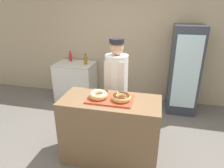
{
  "coord_description": "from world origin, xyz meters",
  "views": [
    {
      "loc": [
        0.56,
        -2.27,
        2.1
      ],
      "look_at": [
        0.0,
        0.1,
        1.12
      ],
      "focal_mm": 32.0,
      "sensor_mm": 36.0,
      "label": 1
    }
  ],
  "objects_px": {
    "beverage_fridge": "(184,70)",
    "chest_freezer": "(76,81)",
    "brownie_back_right": "(121,94)",
    "serving_tray": "(110,99)",
    "brownie_back_left": "(104,92)",
    "bottle_amber": "(86,60)",
    "bottle_red": "(70,57)",
    "donut_light_glaze": "(98,95)",
    "baker_person": "(116,87)",
    "donut_chocolate_glaze": "(121,97)"
  },
  "relations": [
    {
      "from": "donut_light_glaze",
      "to": "bottle_amber",
      "type": "xyz_separation_m",
      "value": [
        -0.83,
        1.77,
        -0.06
      ]
    },
    {
      "from": "serving_tray",
      "to": "bottle_red",
      "type": "xyz_separation_m",
      "value": [
        -1.42,
        1.92,
        -0.0
      ]
    },
    {
      "from": "donut_light_glaze",
      "to": "bottle_amber",
      "type": "distance_m",
      "value": 1.95
    },
    {
      "from": "donut_chocolate_glaze",
      "to": "baker_person",
      "type": "relative_size",
      "value": 0.15
    },
    {
      "from": "baker_person",
      "to": "beverage_fridge",
      "type": "xyz_separation_m",
      "value": [
        1.15,
        1.1,
        0.02
      ]
    },
    {
      "from": "beverage_fridge",
      "to": "donut_chocolate_glaze",
      "type": "bearing_deg",
      "value": -117.93
    },
    {
      "from": "brownie_back_left",
      "to": "beverage_fridge",
      "type": "distance_m",
      "value": 2.02
    },
    {
      "from": "donut_light_glaze",
      "to": "bottle_red",
      "type": "xyz_separation_m",
      "value": [
        -1.27,
        1.95,
        -0.06
      ]
    },
    {
      "from": "donut_light_glaze",
      "to": "baker_person",
      "type": "xyz_separation_m",
      "value": [
        0.09,
        0.68,
        -0.15
      ]
    },
    {
      "from": "baker_person",
      "to": "bottle_amber",
      "type": "height_order",
      "value": "baker_person"
    },
    {
      "from": "serving_tray",
      "to": "donut_chocolate_glaze",
      "type": "height_order",
      "value": "donut_chocolate_glaze"
    },
    {
      "from": "serving_tray",
      "to": "bottle_amber",
      "type": "relative_size",
      "value": 2.51
    },
    {
      "from": "beverage_fridge",
      "to": "bottle_red",
      "type": "bearing_deg",
      "value": 176.08
    },
    {
      "from": "chest_freezer",
      "to": "bottle_amber",
      "type": "distance_m",
      "value": 0.58
    },
    {
      "from": "beverage_fridge",
      "to": "bottle_red",
      "type": "height_order",
      "value": "beverage_fridge"
    },
    {
      "from": "brownie_back_left",
      "to": "beverage_fridge",
      "type": "relative_size",
      "value": 0.05
    },
    {
      "from": "donut_light_glaze",
      "to": "beverage_fridge",
      "type": "height_order",
      "value": "beverage_fridge"
    },
    {
      "from": "serving_tray",
      "to": "baker_person",
      "type": "xyz_separation_m",
      "value": [
        -0.06,
        0.65,
        -0.1
      ]
    },
    {
      "from": "beverage_fridge",
      "to": "chest_freezer",
      "type": "relative_size",
      "value": 2.03
    },
    {
      "from": "donut_chocolate_glaze",
      "to": "bottle_red",
      "type": "distance_m",
      "value": 2.5
    },
    {
      "from": "brownie_back_left",
      "to": "bottle_red",
      "type": "xyz_separation_m",
      "value": [
        -1.3,
        1.79,
        -0.03
      ]
    },
    {
      "from": "beverage_fridge",
      "to": "bottle_amber",
      "type": "xyz_separation_m",
      "value": [
        -2.07,
        -0.01,
        0.08
      ]
    },
    {
      "from": "chest_freezer",
      "to": "brownie_back_right",
      "type": "bearing_deg",
      "value": -50.03
    },
    {
      "from": "baker_person",
      "to": "bottle_red",
      "type": "distance_m",
      "value": 1.86
    },
    {
      "from": "beverage_fridge",
      "to": "bottle_amber",
      "type": "bearing_deg",
      "value": -179.7
    },
    {
      "from": "bottle_amber",
      "to": "brownie_back_left",
      "type": "bearing_deg",
      "value": -61.73
    },
    {
      "from": "bottle_red",
      "to": "donut_light_glaze",
      "type": "bearing_deg",
      "value": -56.95
    },
    {
      "from": "beverage_fridge",
      "to": "bottle_red",
      "type": "xyz_separation_m",
      "value": [
        -2.51,
        0.17,
        0.08
      ]
    },
    {
      "from": "donut_chocolate_glaze",
      "to": "chest_freezer",
      "type": "height_order",
      "value": "donut_chocolate_glaze"
    },
    {
      "from": "donut_light_glaze",
      "to": "baker_person",
      "type": "distance_m",
      "value": 0.7
    },
    {
      "from": "donut_light_glaze",
      "to": "brownie_back_right",
      "type": "height_order",
      "value": "donut_light_glaze"
    },
    {
      "from": "serving_tray",
      "to": "brownie_back_left",
      "type": "distance_m",
      "value": 0.17
    },
    {
      "from": "chest_freezer",
      "to": "bottle_red",
      "type": "xyz_separation_m",
      "value": [
        -0.17,
        0.17,
        0.52
      ]
    },
    {
      "from": "donut_chocolate_glaze",
      "to": "brownie_back_right",
      "type": "relative_size",
      "value": 2.98
    },
    {
      "from": "baker_person",
      "to": "chest_freezer",
      "type": "relative_size",
      "value": 1.88
    },
    {
      "from": "baker_person",
      "to": "donut_light_glaze",
      "type": "bearing_deg",
      "value": -97.71
    },
    {
      "from": "brownie_back_right",
      "to": "beverage_fridge",
      "type": "height_order",
      "value": "beverage_fridge"
    },
    {
      "from": "donut_chocolate_glaze",
      "to": "bottle_red",
      "type": "xyz_separation_m",
      "value": [
        -1.57,
        1.95,
        -0.06
      ]
    },
    {
      "from": "brownie_back_right",
      "to": "serving_tray",
      "type": "bearing_deg",
      "value": -132.06
    },
    {
      "from": "donut_light_glaze",
      "to": "beverage_fridge",
      "type": "bearing_deg",
      "value": 55.06
    },
    {
      "from": "brownie_back_right",
      "to": "bottle_amber",
      "type": "distance_m",
      "value": 1.95
    },
    {
      "from": "serving_tray",
      "to": "bottle_amber",
      "type": "bearing_deg",
      "value": 119.45
    },
    {
      "from": "serving_tray",
      "to": "donut_chocolate_glaze",
      "type": "bearing_deg",
      "value": -11.74
    },
    {
      "from": "brownie_back_right",
      "to": "brownie_back_left",
      "type": "bearing_deg",
      "value": 180.0
    },
    {
      "from": "baker_person",
      "to": "donut_chocolate_glaze",
      "type": "bearing_deg",
      "value": -72.97
    },
    {
      "from": "chest_freezer",
      "to": "bottle_amber",
      "type": "bearing_deg",
      "value": -3.76
    },
    {
      "from": "brownie_back_right",
      "to": "chest_freezer",
      "type": "xyz_separation_m",
      "value": [
        -1.36,
        1.63,
        -0.55
      ]
    },
    {
      "from": "beverage_fridge",
      "to": "brownie_back_left",
      "type": "bearing_deg",
      "value": -126.72
    },
    {
      "from": "donut_chocolate_glaze",
      "to": "brownie_back_right",
      "type": "xyz_separation_m",
      "value": [
        -0.03,
        0.16,
        -0.03
      ]
    },
    {
      "from": "brownie_back_right",
      "to": "baker_person",
      "type": "bearing_deg",
      "value": 108.45
    }
  ]
}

